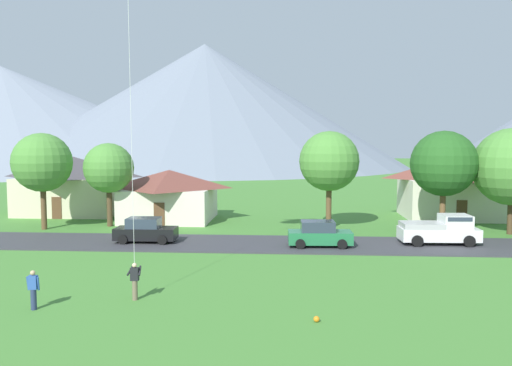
% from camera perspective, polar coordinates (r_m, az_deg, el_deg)
% --- Properties ---
extents(road_strip, '(160.00, 6.07, 0.08)m').
position_cam_1_polar(road_strip, '(35.76, 0.85, -6.68)').
color(road_strip, '#38383D').
rests_on(road_strip, ground).
extents(mountain_central_ridge, '(138.40, 138.40, 28.37)m').
position_cam_1_polar(mountain_central_ridge, '(166.98, -26.14, 6.65)').
color(mountain_central_ridge, gray).
rests_on(mountain_central_ridge, ground).
extents(mountain_west_ridge, '(109.70, 109.70, 33.41)m').
position_cam_1_polar(mountain_west_ridge, '(145.82, -5.58, 8.45)').
color(mountain_west_ridge, slate).
rests_on(mountain_west_ridge, ground).
extents(house_leftmost, '(9.96, 8.28, 5.52)m').
position_cam_1_polar(house_leftmost, '(53.67, -19.33, -0.09)').
color(house_leftmost, beige).
rests_on(house_leftmost, ground).
extents(house_left_center, '(8.98, 7.16, 5.57)m').
position_cam_1_polar(house_left_center, '(50.89, 20.53, -0.35)').
color(house_left_center, beige).
rests_on(house_left_center, ground).
extents(house_right_center, '(8.13, 7.91, 4.48)m').
position_cam_1_polar(house_right_center, '(46.91, -9.46, -1.21)').
color(house_right_center, beige).
rests_on(house_right_center, ground).
extents(tree_near_left, '(4.66, 4.66, 7.68)m').
position_cam_1_polar(tree_near_left, '(44.50, -22.37, 2.07)').
color(tree_near_left, brown).
rests_on(tree_near_left, ground).
extents(tree_left_of_center, '(4.09, 4.09, 6.88)m').
position_cam_1_polar(tree_left_of_center, '(44.39, -15.83, 1.56)').
color(tree_left_of_center, '#4C3823').
rests_on(tree_left_of_center, ground).
extents(tree_center, '(4.78, 4.78, 7.84)m').
position_cam_1_polar(tree_center, '(41.83, 8.02, 2.36)').
color(tree_center, brown).
rests_on(tree_center, ground).
extents(tree_near_right, '(5.83, 5.83, 8.03)m').
position_cam_1_polar(tree_near_right, '(43.50, 26.26, 1.59)').
color(tree_near_right, '#4C3823').
rests_on(tree_near_right, ground).
extents(tree_far_right, '(4.97, 4.97, 7.83)m').
position_cam_1_polar(tree_far_right, '(41.90, 19.87, 2.00)').
color(tree_far_right, brown).
rests_on(tree_far_right, ground).
extents(parked_car_green_west_end, '(4.27, 2.22, 1.68)m').
position_cam_1_polar(parked_car_green_west_end, '(34.94, 6.95, -5.61)').
color(parked_car_green_west_end, '#237042').
rests_on(parked_car_green_west_end, road_strip).
extents(parked_car_black_mid_west, '(4.23, 2.13, 1.68)m').
position_cam_1_polar(parked_car_black_mid_west, '(36.92, -12.02, -5.12)').
color(parked_car_black_mid_west, black).
rests_on(parked_car_black_mid_west, road_strip).
extents(pickup_truck_white_east_side, '(5.27, 2.47, 1.99)m').
position_cam_1_polar(pickup_truck_white_east_side, '(37.58, 19.57, -4.82)').
color(pickup_truck_white_east_side, white).
rests_on(pickup_truck_white_east_side, road_strip).
extents(watcher_person, '(0.56, 0.24, 1.68)m').
position_cam_1_polar(watcher_person, '(24.10, -23.20, -10.64)').
color(watcher_person, navy).
rests_on(watcher_person, ground).
extents(soccer_ball, '(0.24, 0.24, 0.24)m').
position_cam_1_polar(soccer_ball, '(21.15, 6.64, -14.58)').
color(soccer_ball, orange).
rests_on(soccer_ball, ground).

